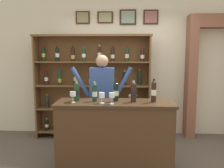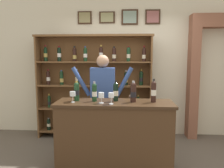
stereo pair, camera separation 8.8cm
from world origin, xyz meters
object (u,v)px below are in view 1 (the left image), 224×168
Objects in this scene: shopkeeper at (102,93)px; tasting_bottle_chianti at (116,91)px; wine_glass_center at (112,96)px; wine_shelf at (93,84)px; wine_glass_left at (73,94)px; wine_glass_right at (102,96)px; tasting_counter at (115,136)px; tasting_bottle_super_tuscan at (134,92)px; tasting_bottle_vin_santo at (95,92)px; tasting_bottle_prosecco at (77,91)px; tasting_bottle_bianco at (154,91)px.

tasting_bottle_chianti is at bearing -65.05° from shopkeeper.
wine_glass_center is (0.20, -0.75, 0.10)m from shopkeeper.
wine_shelf is 15.05× the size of wine_glass_left.
wine_glass_center is (-0.05, -0.22, -0.02)m from tasting_bottle_chianti.
shopkeeper is 0.72m from wine_glass_right.
tasting_bottle_chianti is 0.62m from wine_glass_left.
tasting_counter is at bearing -68.65° from shopkeeper.
tasting_bottle_super_tuscan is (0.27, 0.01, 0.65)m from tasting_counter.
wine_glass_center is (0.14, -0.05, 0.01)m from wine_glass_right.
tasting_counter is 5.57× the size of tasting_bottle_super_tuscan.
wine_glass_center reaches higher than wine_glass_right.
tasting_bottle_vin_santo is at bearing 145.29° from wine_glass_center.
tasting_bottle_prosecco is 0.56m from wine_glass_center.
tasting_bottle_vin_santo is 1.87× the size of wine_glass_right.
tasting_bottle_prosecco reaches higher than wine_glass_center.
shopkeeper is 5.88× the size of tasting_bottle_vin_santo.
wine_glass_left is (-0.59, -0.07, 0.62)m from tasting_counter.
tasting_counter is at bearing -103.05° from tasting_bottle_chianti.
tasting_bottle_chianti is at bearing 168.55° from tasting_bottle_super_tuscan.
wine_glass_left is at bearing -117.96° from shopkeeper.
tasting_bottle_chianti and tasting_bottle_super_tuscan have the same top height.
wine_glass_right is at bearing -85.31° from shopkeeper.
tasting_bottle_chianti is (0.30, 0.04, 0.01)m from tasting_bottle_vin_santo.
tasting_bottle_bianco is at bearing 17.39° from wine_glass_center.
tasting_bottle_prosecco is (-0.55, 0.04, 0.65)m from tasting_counter.
wine_glass_right is (0.11, -0.13, -0.03)m from tasting_bottle_vin_santo.
shopkeeper is at bearing 144.11° from tasting_bottle_bianco.
wine_glass_center is at bearing -20.42° from tasting_bottle_prosecco.
wine_glass_center is at bearing -72.74° from wine_shelf.
shopkeeper is at bearing 94.69° from wine_glass_right.
wine_shelf is 7.68× the size of tasting_bottle_super_tuscan.
shopkeeper is 0.66m from tasting_bottle_prosecco.
tasting_bottle_chianti is at bearing 2.63° from tasting_bottle_prosecco.
wine_glass_left is (-0.60, -0.13, -0.03)m from tasting_bottle_chianti.
shopkeeper is at bearing 130.61° from tasting_bottle_super_tuscan.
tasting_bottle_prosecco reaches higher than tasting_counter.
wine_shelf is at bearing 102.49° from wine_glass_right.
tasting_bottle_bianco reaches higher than tasting_bottle_vin_santo.
tasting_bottle_prosecco is 0.57m from tasting_bottle_chianti.
tasting_counter is at bearing -177.35° from tasting_bottle_super_tuscan.
shopkeeper reaches higher than tasting_counter.
tasting_bottle_bianco reaches higher than wine_glass_left.
tasting_bottle_bianco reaches higher than wine_glass_center.
shopkeeper is at bearing 111.35° from tasting_counter.
wine_glass_right is at bearing -169.25° from tasting_bottle_bianco.
tasting_bottle_prosecco is at bearing 178.25° from tasting_bottle_super_tuscan.
wine_glass_left is at bearing -163.10° from tasting_bottle_vin_santo.
tasting_counter is at bearing 6.72° from wine_glass_left.
tasting_bottle_super_tuscan is (0.82, -0.03, 0.00)m from tasting_bottle_prosecco.
tasting_bottle_chianti is 1.00× the size of tasting_bottle_super_tuscan.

